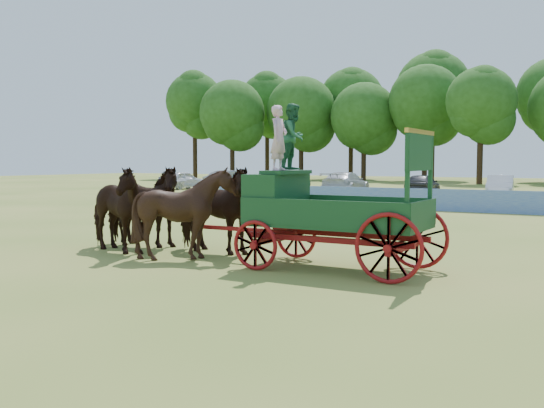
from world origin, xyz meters
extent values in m
plane|color=#A39749|center=(0.00, 0.00, 0.00)|extent=(160.00, 160.00, 0.00)
imported|color=black|center=(-5.31, 0.69, 1.12)|extent=(2.87, 1.85, 2.24)
imported|color=black|center=(-5.31, 1.79, 1.12)|extent=(2.76, 1.48, 2.24)
imported|color=black|center=(-2.91, 0.69, 1.12)|extent=(2.31, 2.13, 2.24)
imported|color=black|center=(-2.91, 1.79, 1.12)|extent=(2.74, 1.41, 2.24)
cube|color=maroon|center=(-0.71, 1.24, 0.60)|extent=(0.12, 2.00, 0.12)
cube|color=maroon|center=(2.29, 1.24, 0.60)|extent=(0.12, 2.00, 0.12)
cube|color=maroon|center=(0.79, 0.69, 0.72)|extent=(3.80, 0.10, 0.12)
cube|color=maroon|center=(0.79, 1.79, 0.72)|extent=(3.80, 0.10, 0.12)
cube|color=maroon|center=(-1.61, 1.24, 0.75)|extent=(2.80, 0.09, 0.09)
cube|color=#184A23|center=(0.79, 1.24, 1.00)|extent=(3.80, 1.80, 0.10)
cube|color=#184A23|center=(0.79, 0.36, 1.30)|extent=(3.80, 0.06, 0.55)
cube|color=#184A23|center=(0.79, 2.12, 1.30)|extent=(3.80, 0.06, 0.55)
cube|color=#184A23|center=(2.67, 1.24, 1.30)|extent=(0.06, 1.80, 0.55)
cube|color=#184A23|center=(-0.71, 1.24, 1.55)|extent=(0.85, 1.70, 1.05)
cube|color=#184A23|center=(-0.46, 1.24, 2.12)|extent=(0.55, 1.50, 0.08)
cube|color=#184A23|center=(-1.09, 1.24, 1.35)|extent=(0.10, 1.60, 0.65)
cube|color=#184A23|center=(-0.91, 1.24, 1.05)|extent=(0.55, 1.60, 0.06)
cube|color=#184A23|center=(2.59, 0.44, 1.95)|extent=(0.08, 0.08, 1.80)
cube|color=#184A23|center=(2.59, 2.04, 1.95)|extent=(0.08, 0.08, 1.80)
cube|color=#184A23|center=(2.59, 1.24, 2.55)|extent=(0.07, 1.75, 0.75)
cube|color=gold|center=(2.59, 1.24, 2.95)|extent=(0.08, 1.80, 0.09)
cube|color=gold|center=(2.55, 1.24, 2.55)|extent=(0.02, 1.30, 0.12)
torus|color=maroon|center=(-0.71, 0.29, 0.55)|extent=(1.09, 0.09, 1.09)
torus|color=maroon|center=(-0.71, 2.19, 0.55)|extent=(1.09, 0.09, 1.09)
torus|color=maroon|center=(2.29, 0.29, 0.70)|extent=(1.39, 0.09, 1.39)
torus|color=maroon|center=(2.29, 2.19, 0.70)|extent=(1.39, 0.09, 1.39)
imported|color=#E7B0C2|center=(-0.46, 0.89, 2.88)|extent=(0.34, 0.52, 1.44)
imported|color=#225C37|center=(-0.46, 1.59, 2.92)|extent=(0.58, 0.74, 1.53)
cube|color=#214EB4|center=(-1.00, 18.00, 0.53)|extent=(26.00, 0.08, 1.05)
imported|color=silver|center=(-26.00, 29.78, 0.78)|extent=(2.21, 4.70, 1.55)
imported|color=gray|center=(-20.98, 29.67, 0.81)|extent=(2.34, 5.09, 1.62)
imported|color=navy|center=(-16.00, 29.56, 0.78)|extent=(3.15, 5.88, 1.57)
imported|color=silver|center=(-10.95, 29.36, 0.79)|extent=(2.62, 5.62, 1.59)
imported|color=#333338|center=(-5.70, 30.48, 0.76)|extent=(2.08, 4.56, 1.52)
imported|color=silver|center=(-0.54, 29.96, 0.74)|extent=(2.11, 4.62, 1.47)
cylinder|color=#382314|center=(-44.00, 55.30, 2.83)|extent=(0.60, 0.60, 5.65)
sphere|color=#214A13|center=(-44.00, 55.30, 10.41)|extent=(7.73, 7.73, 7.73)
cylinder|color=#382314|center=(-37.39, 54.47, 2.33)|extent=(0.60, 0.60, 4.65)
sphere|color=#214A13|center=(-37.39, 54.47, 8.57)|extent=(8.40, 8.40, 8.40)
cylinder|color=#382314|center=(-29.63, 58.77, 2.36)|extent=(0.60, 0.60, 4.71)
sphere|color=#214A13|center=(-29.63, 58.77, 8.68)|extent=(8.97, 8.97, 8.97)
cylinder|color=#382314|center=(-21.15, 58.96, 2.12)|extent=(0.60, 0.60, 4.24)
sphere|color=#214A13|center=(-21.15, 58.96, 7.80)|extent=(8.20, 8.20, 8.20)
cylinder|color=#382314|center=(-13.64, 58.94, 2.50)|extent=(0.60, 0.60, 5.00)
sphere|color=#214A13|center=(-13.64, 58.94, 9.21)|extent=(8.47, 8.47, 8.47)
cylinder|color=#382314|center=(-6.47, 53.80, 2.30)|extent=(0.60, 0.60, 4.59)
sphere|color=#214A13|center=(-6.47, 53.80, 8.46)|extent=(7.07, 7.07, 7.07)
cylinder|color=#382314|center=(-38.00, 64.40, 2.94)|extent=(0.60, 0.60, 5.88)
sphere|color=#214A13|center=(-38.00, 64.40, 10.83)|extent=(8.02, 8.02, 8.02)
cylinder|color=#382314|center=(-25.28, 64.87, 2.80)|extent=(0.60, 0.60, 5.61)
sphere|color=#214A13|center=(-25.28, 64.87, 10.33)|extent=(8.72, 8.72, 8.72)
cylinder|color=#382314|center=(-14.06, 63.67, 3.02)|extent=(0.60, 0.60, 6.04)
sphere|color=#214A13|center=(-14.06, 63.67, 11.13)|extent=(9.10, 9.10, 9.10)
camera|label=1|loc=(6.09, -10.80, 2.37)|focal=40.00mm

